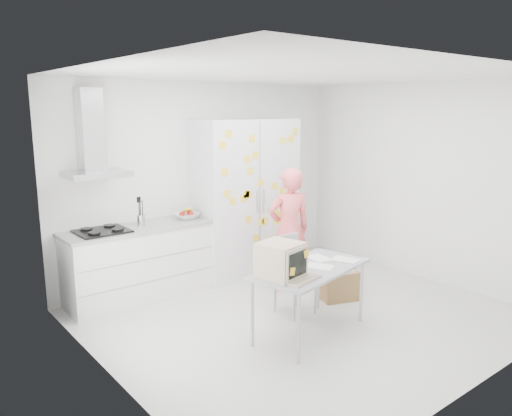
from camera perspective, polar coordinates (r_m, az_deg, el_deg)
floor at (r=5.90m, az=5.40°, el=-12.25°), size 4.50×4.00×0.02m
walls at (r=6.03m, az=0.88°, el=1.82°), size 4.52×4.01×2.70m
ceiling at (r=5.42m, az=5.95°, el=15.02°), size 4.50×4.00×0.02m
counter_run at (r=6.42m, az=-13.18°, el=-5.96°), size 1.84×0.63×1.28m
range_hood at (r=6.10m, az=-18.22°, el=7.12°), size 0.70×0.48×1.01m
tall_cabinet at (r=7.08m, az=-1.23°, el=1.20°), size 1.50×0.68×2.20m
person at (r=6.47m, az=3.78°, el=-2.49°), size 0.68×0.55×1.61m
desk at (r=5.01m, az=4.19°, el=-6.54°), size 1.46×0.94×1.07m
chair at (r=5.84m, az=4.04°, el=-7.01°), size 0.41×0.41×0.90m
cardboard_box at (r=6.39m, az=9.36°, el=-8.54°), size 0.56×0.50×0.40m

